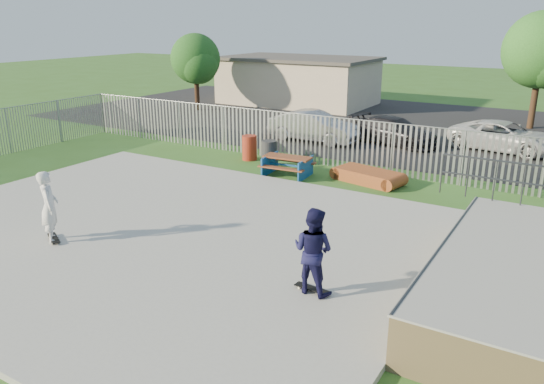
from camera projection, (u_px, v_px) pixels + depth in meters
The scene contains 19 objects.
ground at pixel (156, 234), 14.70m from camera, with size 120.00×120.00×0.00m, color #366021.
concrete_slab at pixel (156, 232), 14.68m from camera, with size 15.00×12.00×0.15m, color #A2A19C.
quarter_pipe at pixel (541, 285), 10.71m from camera, with size 5.50×7.05×2.19m.
fence at pixel (272, 167), 17.63m from camera, with size 26.04×16.02×2.00m.
picnic_table at pixel (287, 166), 20.06m from camera, with size 1.92×1.63×0.76m.
funbox at pixel (368, 176), 19.32m from camera, with size 2.43×1.57×0.45m.
trash_bin_red at pixel (250, 148), 22.31m from camera, with size 0.62×0.62×1.04m, color maroon.
trash_bin_grey at pixel (269, 154), 21.32m from camera, with size 0.63×0.63×1.05m, color #27282A.
parking_lot at pixel (388, 124), 30.16m from camera, with size 40.00×18.00×0.02m, color black.
car_silver at pixel (314, 127), 25.51m from camera, with size 1.54×4.43×1.46m, color #ADADB2.
car_dark at pixel (394, 131), 25.00m from camera, with size 1.77×4.34×1.26m, color black.
car_white at pixel (504, 136), 23.71m from camera, with size 2.17×4.71×1.31m, color silver.
building at pixel (298, 80), 36.84m from camera, with size 10.40×6.40×3.20m.
tree_left at pixel (195, 59), 33.62m from camera, with size 3.15×3.15×4.86m.
tree_mid at pixel (542, 50), 27.57m from camera, with size 3.98×3.98×6.14m.
skateboard_a at pixel (312, 289), 11.31m from camera, with size 0.81×0.26×0.08m.
skateboard_b at pixel (54, 239), 13.90m from camera, with size 0.80×0.55×0.08m.
skater_navy at pixel (313, 251), 11.03m from camera, with size 0.92×0.71×1.88m, color #13123A.
skater_white at pixel (49, 207), 13.62m from camera, with size 0.69×0.45×1.88m, color silver.
Camera 1 is at (9.78, -9.99, 5.69)m, focal length 35.00 mm.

